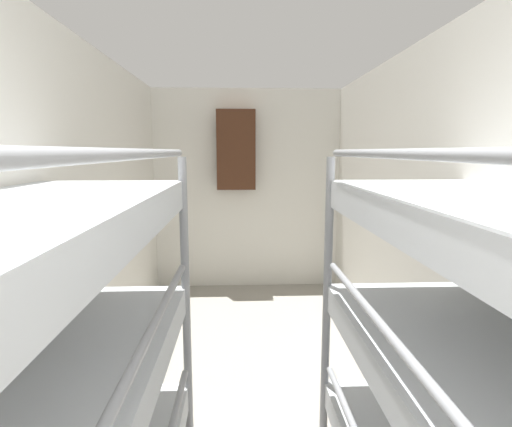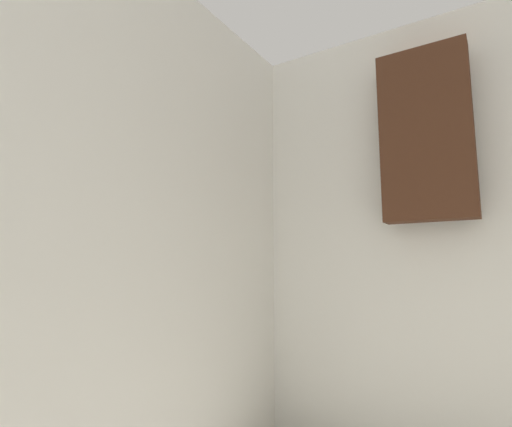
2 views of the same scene
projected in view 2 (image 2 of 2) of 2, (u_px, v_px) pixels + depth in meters
wall_back at (462, 227)px, 2.04m from camera, size 2.30×0.06×2.35m
hanging_coat at (425, 134)px, 2.04m from camera, size 0.44×0.12×0.90m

